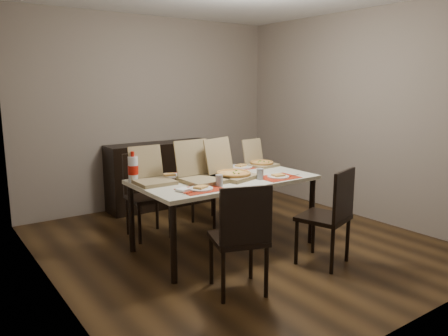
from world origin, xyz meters
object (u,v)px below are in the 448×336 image
(chair_near_right, at_px, (331,213))
(dip_bowl, at_px, (230,172))
(chair_near_left, at_px, (241,235))
(chair_far_right, at_px, (209,181))
(sideboard, at_px, (161,175))
(soda_bottle, at_px, (133,169))
(pizza_box_center, at_px, (231,172))
(dining_table, at_px, (224,184))
(chair_far_left, at_px, (145,191))

(chair_near_right, xyz_separation_m, dip_bowl, (-0.38, 1.08, 0.26))
(chair_near_left, height_order, chair_far_right, same)
(sideboard, distance_m, soda_bottle, 1.83)
(sideboard, distance_m, pizza_box_center, 1.89)
(dining_table, relative_size, soda_bottle, 5.94)
(chair_far_left, distance_m, dip_bowl, 1.00)
(chair_far_left, relative_size, chair_far_right, 1.00)
(chair_near_left, relative_size, dip_bowl, 6.96)
(chair_far_right, distance_m, soda_bottle, 1.36)
(chair_far_left, bearing_deg, soda_bottle, -125.08)
(chair_near_left, xyz_separation_m, chair_far_right, (0.86, 1.78, 0.00))
(dining_table, height_order, pizza_box_center, pizza_box_center)
(pizza_box_center, distance_m, soda_bottle, 0.98)
(pizza_box_center, height_order, dip_bowl, pizza_box_center)
(soda_bottle, bearing_deg, sideboard, 54.50)
(sideboard, relative_size, chair_near_right, 1.61)
(chair_far_right, distance_m, dip_bowl, 0.77)
(pizza_box_center, relative_size, soda_bottle, 1.73)
(dip_bowl, bearing_deg, chair_near_left, -122.11)
(chair_near_left, bearing_deg, chair_far_left, 89.84)
(chair_far_right, bearing_deg, sideboard, 100.45)
(chair_near_left, bearing_deg, chair_near_right, -0.59)
(soda_bottle, bearing_deg, pizza_box_center, -24.07)
(sideboard, relative_size, chair_near_left, 1.61)
(sideboard, xyz_separation_m, dip_bowl, (-0.01, -1.65, 0.32))
(chair_near_left, height_order, chair_near_right, same)
(dining_table, relative_size, chair_far_right, 1.94)
(dining_table, distance_m, soda_bottle, 0.93)
(dining_table, xyz_separation_m, soda_bottle, (-0.84, 0.34, 0.19))
(chair_far_left, distance_m, soda_bottle, 0.71)
(chair_far_right, height_order, pizza_box_center, pizza_box_center)
(sideboard, relative_size, soda_bottle, 4.95)
(chair_near_left, xyz_separation_m, chair_near_right, (1.05, -0.01, 0.00))
(chair_near_left, height_order, soda_bottle, soda_bottle)
(dining_table, height_order, chair_near_right, chair_near_right)
(sideboard, height_order, chair_far_right, chair_far_right)
(chair_near_right, height_order, soda_bottle, soda_bottle)
(chair_far_left, height_order, pizza_box_center, pizza_box_center)
(pizza_box_center, distance_m, dip_bowl, 0.24)
(chair_near_left, relative_size, chair_far_right, 1.00)
(dining_table, xyz_separation_m, dip_bowl, (0.18, 0.14, 0.08))
(dining_table, bearing_deg, chair_far_right, 66.46)
(dining_table, height_order, chair_far_right, chair_far_right)
(dip_bowl, bearing_deg, chair_far_left, 133.46)
(sideboard, relative_size, chair_far_left, 1.61)
(sideboard, relative_size, dining_table, 0.83)
(dining_table, height_order, dip_bowl, dip_bowl)
(chair_far_right, bearing_deg, pizza_box_center, -109.63)
(chair_near_left, bearing_deg, pizza_box_center, 58.32)
(sideboard, distance_m, chair_near_right, 2.76)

